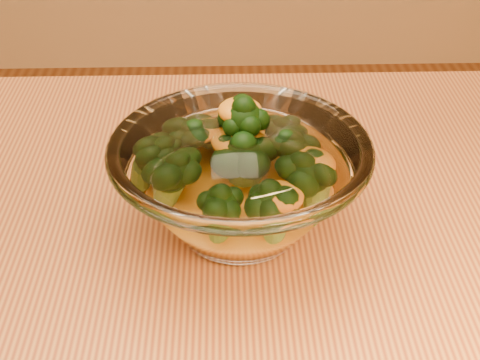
% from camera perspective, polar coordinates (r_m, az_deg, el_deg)
% --- Properties ---
extents(glass_bowl, '(0.21, 0.21, 0.09)m').
position_cam_1_polar(glass_bowl, '(0.53, -0.00, -0.39)').
color(glass_bowl, white).
rests_on(glass_bowl, table).
extents(cheese_sauce, '(0.10, 0.10, 0.03)m').
position_cam_1_polar(cheese_sauce, '(0.54, 0.00, -2.05)').
color(cheese_sauce, orange).
rests_on(cheese_sauce, glass_bowl).
extents(broccoli_heap, '(0.15, 0.13, 0.08)m').
position_cam_1_polar(broccoli_heap, '(0.53, -0.26, 1.39)').
color(broccoli_heap, black).
rests_on(broccoli_heap, cheese_sauce).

